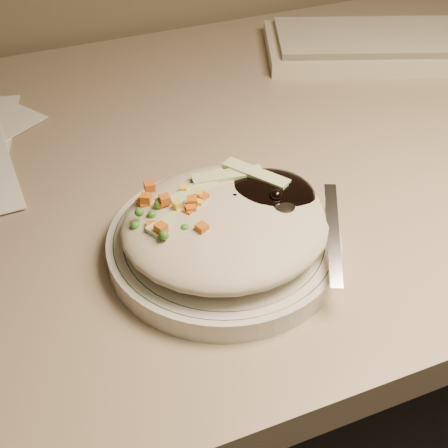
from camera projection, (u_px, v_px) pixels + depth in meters
name	position (u px, v px, depth m)	size (l,w,h in m)	color
desk	(246.00, 264.00, 0.87)	(1.40, 0.70, 0.74)	gray
plate	(224.00, 245.00, 0.59)	(0.22, 0.22, 0.02)	silver
plate_rim	(224.00, 237.00, 0.58)	(0.21, 0.21, 0.00)	#144723
meal	(229.00, 219.00, 0.57)	(0.21, 0.19, 0.05)	#AEA58D
keyboard	(415.00, 44.00, 0.92)	(0.46, 0.30, 0.03)	beige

